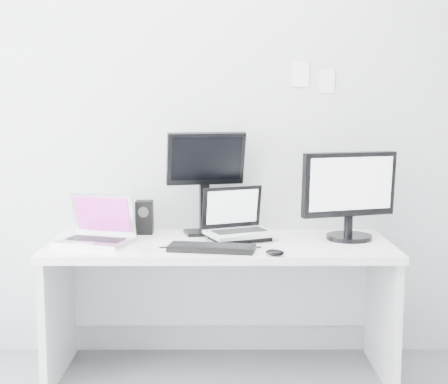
% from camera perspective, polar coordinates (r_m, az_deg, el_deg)
% --- Properties ---
extents(back_wall, '(3.60, 0.00, 3.60)m').
position_cam_1_polar(back_wall, '(3.71, -0.32, 6.13)').
color(back_wall, silver).
rests_on(back_wall, ground).
extents(desk, '(1.80, 0.70, 0.73)m').
position_cam_1_polar(desk, '(3.53, -0.33, -10.22)').
color(desk, white).
rests_on(desk, ground).
extents(macbook, '(0.42, 0.36, 0.27)m').
position_cam_1_polar(macbook, '(3.43, -11.35, -2.30)').
color(macbook, '#A9A9AD').
rests_on(macbook, desk).
extents(speaker, '(0.12, 0.12, 0.19)m').
position_cam_1_polar(speaker, '(3.67, -6.99, -2.21)').
color(speaker, black).
rests_on(speaker, desk).
extents(dell_laptop, '(0.42, 0.38, 0.29)m').
position_cam_1_polar(dell_laptop, '(3.46, 1.47, -1.92)').
color(dell_laptop, silver).
rests_on(dell_laptop, desk).
extents(rear_monitor, '(0.46, 0.25, 0.59)m').
position_cam_1_polar(rear_monitor, '(3.61, -1.65, 0.89)').
color(rear_monitor, black).
rests_on(rear_monitor, desk).
extents(samsung_monitor, '(0.58, 0.39, 0.49)m').
position_cam_1_polar(samsung_monitor, '(3.53, 11.00, -0.21)').
color(samsung_monitor, black).
rests_on(samsung_monitor, desk).
extents(keyboard, '(0.45, 0.22, 0.03)m').
position_cam_1_polar(keyboard, '(3.23, -1.10, -4.93)').
color(keyboard, black).
rests_on(keyboard, desk).
extents(mouse, '(0.11, 0.09, 0.03)m').
position_cam_1_polar(mouse, '(3.14, 4.49, -5.31)').
color(mouse, black).
rests_on(mouse, desk).
extents(wall_note_0, '(0.10, 0.00, 0.14)m').
position_cam_1_polar(wall_note_0, '(3.73, 6.71, 10.24)').
color(wall_note_0, white).
rests_on(wall_note_0, back_wall).
extents(wall_note_1, '(0.09, 0.00, 0.13)m').
position_cam_1_polar(wall_note_1, '(3.75, 9.01, 9.57)').
color(wall_note_1, white).
rests_on(wall_note_1, back_wall).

